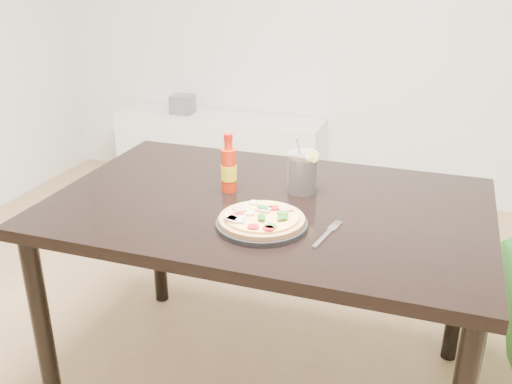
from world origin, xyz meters
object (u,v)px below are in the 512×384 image
(cola_cup, at_px, (303,173))
(media_console, at_px, (219,152))
(fork, at_px, (328,233))
(dining_table, at_px, (268,224))
(hot_sauce_bottle, at_px, (229,169))
(pizza, at_px, (261,218))
(plate, at_px, (262,224))

(cola_cup, xyz_separation_m, media_console, (-1.00, 1.66, -0.57))
(fork, height_order, media_console, fork)
(dining_table, xyz_separation_m, hot_sauce_bottle, (-0.15, 0.04, 0.16))
(pizza, distance_m, cola_cup, 0.31)
(plate, distance_m, cola_cup, 0.31)
(plate, relative_size, hot_sauce_bottle, 1.35)
(cola_cup, bearing_deg, dining_table, -124.63)
(dining_table, relative_size, pizza, 5.54)
(dining_table, xyz_separation_m, fork, (0.23, -0.17, 0.09))
(plate, relative_size, fork, 1.44)
(plate, distance_m, fork, 0.20)
(dining_table, bearing_deg, cola_cup, 55.37)
(cola_cup, bearing_deg, media_console, 121.03)
(plate, xyz_separation_m, cola_cup, (0.04, 0.30, 0.06))
(fork, xyz_separation_m, media_console, (-1.15, 1.95, -0.50))
(hot_sauce_bottle, height_order, fork, hot_sauce_bottle)
(media_console, bearing_deg, fork, -59.41)
(cola_cup, relative_size, fork, 1.03)
(cola_cup, bearing_deg, hot_sauce_bottle, -161.71)
(dining_table, height_order, pizza, pizza)
(plate, bearing_deg, pizza, -149.54)
(plate, xyz_separation_m, hot_sauce_bottle, (-0.19, 0.23, 0.07))
(fork, bearing_deg, dining_table, 154.91)
(plate, distance_m, media_console, 2.25)
(pizza, xyz_separation_m, cola_cup, (0.04, 0.30, 0.04))
(fork, bearing_deg, media_console, 130.86)
(dining_table, distance_m, plate, 0.21)
(media_console, bearing_deg, plate, -64.03)
(plate, xyz_separation_m, media_console, (-0.96, 1.97, -0.51))
(pizza, bearing_deg, hot_sauce_bottle, 129.93)
(pizza, bearing_deg, plate, 30.46)
(plate, distance_m, hot_sauce_bottle, 0.30)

